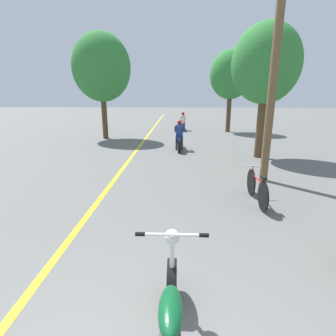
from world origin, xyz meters
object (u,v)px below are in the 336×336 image
(roadside_tree_right_far, at_px, (231,75))
(roadside_tree_left, at_px, (101,68))
(utility_pole, at_px, (274,72))
(motorcycle_rider_far, at_px, (183,123))
(motorcycle_foreground, at_px, (171,321))
(bicycle_parked, at_px, (257,188))
(roadside_tree_right_near, at_px, (266,65))
(motorcycle_rider_lead, at_px, (179,139))

(roadside_tree_right_far, height_order, roadside_tree_left, roadside_tree_left)
(utility_pole, relative_size, roadside_tree_left, 1.02)
(utility_pole, height_order, motorcycle_rider_far, utility_pole)
(roadside_tree_right_far, distance_m, motorcycle_foreground, 18.22)
(bicycle_parked, bearing_deg, motorcycle_foreground, -116.51)
(utility_pole, distance_m, motorcycle_rider_far, 12.79)
(motorcycle_foreground, bearing_deg, roadside_tree_right_far, 77.81)
(roadside_tree_right_far, height_order, motorcycle_foreground, roadside_tree_right_far)
(utility_pole, xyz_separation_m, roadside_tree_right_near, (0.78, 3.29, 0.55))
(motorcycle_foreground, bearing_deg, roadside_tree_right_near, 68.76)
(roadside_tree_right_near, height_order, motorcycle_foreground, roadside_tree_right_near)
(roadside_tree_right_near, bearing_deg, motorcycle_rider_far, 108.97)
(motorcycle_rider_lead, bearing_deg, utility_pole, -61.10)
(roadside_tree_left, relative_size, motorcycle_rider_lead, 2.99)
(roadside_tree_right_near, xyz_separation_m, motorcycle_rider_lead, (-3.41, 1.47, -3.23))
(roadside_tree_right_near, xyz_separation_m, roadside_tree_left, (-7.98, 4.90, 0.38))
(utility_pole, height_order, motorcycle_rider_lead, utility_pole)
(roadside_tree_right_far, height_order, motorcycle_rider_lead, roadside_tree_right_far)
(motorcycle_foreground, relative_size, motorcycle_rider_far, 1.05)
(roadside_tree_right_far, distance_m, motorcycle_rider_lead, 8.48)
(motorcycle_foreground, bearing_deg, motorcycle_rider_lead, 89.19)
(roadside_tree_right_far, xyz_separation_m, motorcycle_rider_lead, (-3.62, -6.85, -3.44))
(roadside_tree_right_far, height_order, bicycle_parked, roadside_tree_right_far)
(roadside_tree_left, bearing_deg, utility_pole, -48.67)
(roadside_tree_right_far, bearing_deg, motorcycle_rider_lead, -117.89)
(motorcycle_rider_lead, bearing_deg, motorcycle_foreground, -90.81)
(roadside_tree_left, bearing_deg, roadside_tree_right_far, 22.65)
(roadside_tree_right_far, distance_m, bicycle_parked, 13.97)
(roadside_tree_left, relative_size, motorcycle_foreground, 2.94)
(roadside_tree_right_far, bearing_deg, utility_pole, -94.93)
(roadside_tree_right_far, relative_size, bicycle_parked, 3.32)
(motorcycle_rider_far, bearing_deg, utility_pole, -79.34)
(utility_pole, bearing_deg, roadside_tree_left, 131.33)
(motorcycle_rider_far, bearing_deg, roadside_tree_right_far, -11.79)
(roadside_tree_right_near, relative_size, bicycle_parked, 3.13)
(utility_pole, distance_m, roadside_tree_right_near, 3.42)
(motorcycle_rider_lead, bearing_deg, roadside_tree_right_near, -23.31)
(utility_pole, distance_m, roadside_tree_right_far, 11.67)
(motorcycle_rider_far, distance_m, bicycle_parked, 14.17)
(roadside_tree_right_near, relative_size, motorcycle_foreground, 2.58)
(roadside_tree_left, height_order, motorcycle_rider_lead, roadside_tree_left)
(roadside_tree_left, bearing_deg, bicycle_parked, -57.06)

